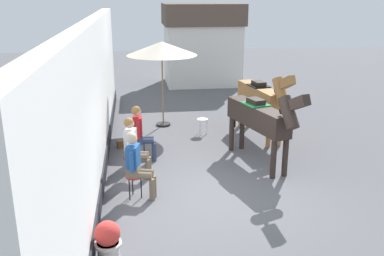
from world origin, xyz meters
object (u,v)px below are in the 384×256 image
(cafe_parasol, at_px, (162,49))
(spare_stool_white, at_px, (202,121))
(seated_visitor_far, at_px, (140,131))
(seated_visitor_middle, at_px, (133,145))
(seated_visitor_near, at_px, (136,162))
(satchel_bag, at_px, (122,144))
(saddled_horse_near, at_px, (260,118))
(saddled_horse_far, at_px, (262,97))
(flower_planter_near, at_px, (108,240))

(cafe_parasol, height_order, spare_stool_white, cafe_parasol)
(seated_visitor_far, bearing_deg, seated_visitor_middle, -99.80)
(spare_stool_white, bearing_deg, seated_visitor_near, -116.61)
(seated_visitor_near, bearing_deg, satchel_bag, 96.90)
(saddled_horse_near, xyz_separation_m, saddled_horse_far, (0.62, 2.01, 0.00))
(seated_visitor_near, relative_size, saddled_horse_near, 0.48)
(saddled_horse_far, bearing_deg, saddled_horse_near, -107.28)
(saddled_horse_far, height_order, satchel_bag, saddled_horse_far)
(saddled_horse_far, height_order, spare_stool_white, saddled_horse_far)
(saddled_horse_near, distance_m, satchel_bag, 3.80)
(seated_visitor_middle, bearing_deg, satchel_bag, 98.93)
(saddled_horse_near, relative_size, cafe_parasol, 1.13)
(seated_visitor_far, bearing_deg, saddled_horse_near, -11.79)
(flower_planter_near, xyz_separation_m, satchel_bag, (0.12, 5.05, -0.23))
(flower_planter_near, xyz_separation_m, spare_stool_white, (2.42, 5.91, 0.07))
(seated_visitor_middle, height_order, saddled_horse_far, saddled_horse_far)
(seated_visitor_middle, relative_size, satchel_bag, 4.96)
(saddled_horse_near, bearing_deg, flower_planter_near, -134.43)
(satchel_bag, bearing_deg, flower_planter_near, 70.23)
(saddled_horse_far, bearing_deg, flower_planter_near, -126.32)
(saddled_horse_near, xyz_separation_m, flower_planter_near, (-3.40, -3.47, -0.82))
(cafe_parasol, bearing_deg, satchel_bag, -123.25)
(flower_planter_near, bearing_deg, seated_visitor_near, 76.71)
(seated_visitor_middle, xyz_separation_m, satchel_bag, (-0.31, 1.98, -0.68))
(seated_visitor_middle, distance_m, satchel_bag, 2.12)
(seated_visitor_far, bearing_deg, satchel_bag, 115.82)
(seated_visitor_near, xyz_separation_m, spare_stool_white, (1.94, 3.87, -0.38))
(saddled_horse_far, bearing_deg, seated_visitor_far, -157.46)
(saddled_horse_far, relative_size, spare_stool_white, 6.48)
(seated_visitor_middle, xyz_separation_m, seated_visitor_far, (0.17, 0.99, 0.00))
(saddled_horse_far, height_order, cafe_parasol, cafe_parasol)
(flower_planter_near, relative_size, cafe_parasol, 0.25)
(saddled_horse_near, bearing_deg, cafe_parasol, 120.70)
(satchel_bag, bearing_deg, saddled_horse_far, 167.78)
(flower_planter_near, height_order, satchel_bag, flower_planter_near)
(seated_visitor_far, xyz_separation_m, flower_planter_near, (-0.60, -4.06, -0.44))
(seated_visitor_far, xyz_separation_m, saddled_horse_far, (3.43, 1.42, 0.38))
(spare_stool_white, relative_size, satchel_bag, 1.64)
(flower_planter_near, height_order, spare_stool_white, flower_planter_near)
(spare_stool_white, bearing_deg, cafe_parasol, 136.30)
(seated_visitor_middle, relative_size, seated_visitor_far, 1.00)
(saddled_horse_near, relative_size, satchel_bag, 10.44)
(seated_visitor_middle, relative_size, cafe_parasol, 0.54)
(seated_visitor_near, distance_m, saddled_horse_far, 4.95)
(seated_visitor_near, bearing_deg, seated_visitor_far, 86.65)
(seated_visitor_far, distance_m, flower_planter_near, 4.13)
(saddled_horse_near, height_order, flower_planter_near, saddled_horse_near)
(saddled_horse_near, bearing_deg, satchel_bag, 154.29)
(seated_visitor_far, relative_size, flower_planter_near, 2.17)
(spare_stool_white, bearing_deg, flower_planter_near, -112.27)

